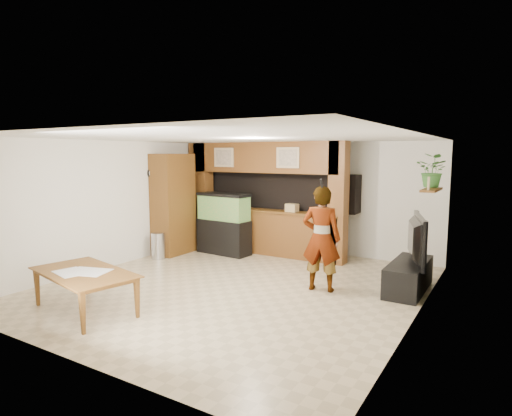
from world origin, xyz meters
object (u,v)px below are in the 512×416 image
Objects in this scene: person at (321,239)px; dining_table at (83,292)px; television at (410,239)px; aquarium at (224,224)px; pantry_cabinet at (173,204)px.

person reaches higher than dining_table.
television is at bearing 54.41° from dining_table.
aquarium is 4.19m from dining_table.
dining_table is at bearing -68.07° from pantry_cabinet.
aquarium is 1.01× the size of television.
television is at bearing -160.48° from person.
aquarium is (1.05, 0.57, -0.47)m from pantry_cabinet.
person is (3.00, -1.37, 0.20)m from aquarium.
person is at bearing -20.30° from aquarium.
pantry_cabinet is 1.64× the size of aquarium.
dining_table is at bearing 115.76° from television.
pantry_cabinet reaches higher than person.
pantry_cabinet is 5.36m from television.
person is 3.86m from dining_table.
person is 1.04× the size of dining_table.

